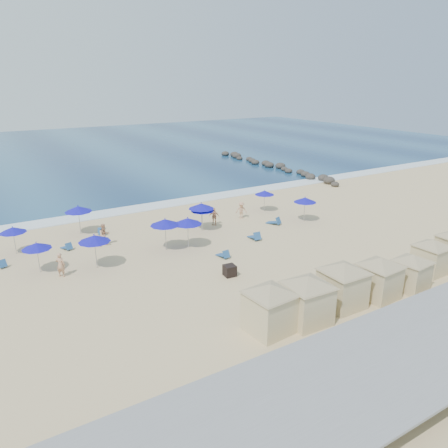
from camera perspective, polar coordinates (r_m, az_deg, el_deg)
The scene contains 32 objects.
ground at distance 31.49m, azimuth -0.34°, elevation -4.76°, with size 160.00×160.00×0.00m, color #D2B785.
ocean at distance 82.06m, azimuth -21.01°, elevation 8.61°, with size 160.00×80.00×0.06m, color navy.
surf_line at distance 44.68m, azimuth -10.75°, elevation 2.07°, with size 160.00×2.50×0.08m, color white.
seawall at distance 22.16m, azimuth 18.80°, elevation -14.76°, with size 160.00×6.10×1.22m.
rock_jetty at distance 64.28m, azimuth 6.45°, elevation 7.57°, with size 2.56×26.66×0.96m.
trash_bin at distance 28.98m, azimuth 0.74°, elevation -6.10°, with size 0.74×0.74×0.74m, color black.
cabana_0 at distance 22.60m, azimuth 6.00°, elevation -10.07°, with size 4.64×4.64×2.92m.
cabana_1 at distance 23.65m, azimuth 10.84°, elevation -8.88°, with size 4.71×4.71×2.96m.
cabana_2 at distance 25.67m, azimuth 15.30°, elevation -6.94°, with size 4.72×4.72×2.96m.
cabana_3 at distance 27.35m, azimuth 19.65°, elevation -5.99°, with size 4.45×4.45×2.80m.
cabana_4 at distance 29.15m, azimuth 23.30°, elevation -5.24°, with size 4.02×4.02×2.53m.
cabana_5 at distance 32.09m, azimuth 25.49°, elevation -3.33°, with size 4.16×4.16×2.61m.
umbrella_0 at distance 31.43m, azimuth -23.29°, elevation -2.64°, with size 1.94×1.94×2.21m.
umbrella_1 at distance 35.51m, azimuth -25.87°, elevation -0.69°, with size 1.92×1.92×2.18m.
umbrella_2 at distance 30.77m, azimuth -16.59°, elevation -1.82°, with size 2.18×2.18×2.48m.
umbrella_3 at distance 37.97m, azimuth -18.52°, elevation 1.88°, with size 2.22×2.22×2.53m.
umbrella_4 at distance 32.86m, azimuth -7.71°, elevation 0.23°, with size 2.26×2.26×2.57m.
umbrella_5 at distance 33.16m, azimuth -4.77°, elevation 0.39°, with size 2.19×2.19×2.49m.
umbrella_6 at distance 37.01m, azimuth -2.98°, elevation 2.36°, with size 2.19×2.19×2.49m.
umbrella_7 at distance 36.97m, azimuth -2.85°, elevation 2.00°, with size 1.97×1.97×2.24m.
umbrella_8 at distance 42.64m, azimuth 5.32°, elevation 4.10°, with size 1.91×1.91×2.17m.
umbrella_9 at distance 40.04m, azimuth 10.54°, elevation 3.13°, with size 2.06×2.06×2.34m.
beach_chair_0 at distance 34.01m, azimuth -27.14°, elevation -4.70°, with size 0.89×1.26×0.64m.
beach_chair_1 at distance 35.41m, azimuth -19.81°, elevation -2.83°, with size 0.80×1.22×0.62m.
beach_chair_2 at distance 37.94m, azimuth -15.72°, elevation -0.96°, with size 0.85×1.38×0.71m.
beach_chair_3 at distance 31.87m, azimuth -0.04°, elevation -4.03°, with size 0.62×1.22×0.65m.
beach_chair_4 at distance 35.43m, azimuth 4.07°, elevation -1.65°, with size 0.71×1.39×0.74m.
beach_chair_5 at distance 39.27m, azimuth 6.67°, elevation 0.31°, with size 1.07×1.45×0.73m.
beachgoer_0 at distance 30.65m, azimuth -20.57°, elevation -5.00°, with size 0.61×0.40×1.67m, color tan.
beachgoer_1 at distance 35.14m, azimuth -15.37°, elevation -1.38°, with size 0.86×0.67×1.77m, color tan.
beachgoer_2 at distance 38.73m, azimuth -1.31°, elevation 0.98°, with size 0.91×0.38×1.55m, color tan.
beachgoer_3 at distance 40.56m, azimuth 2.28°, elevation 1.82°, with size 1.03×0.59×1.60m, color tan.
Camera 1 is at (-15.04, -24.71, 12.45)m, focal length 35.00 mm.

